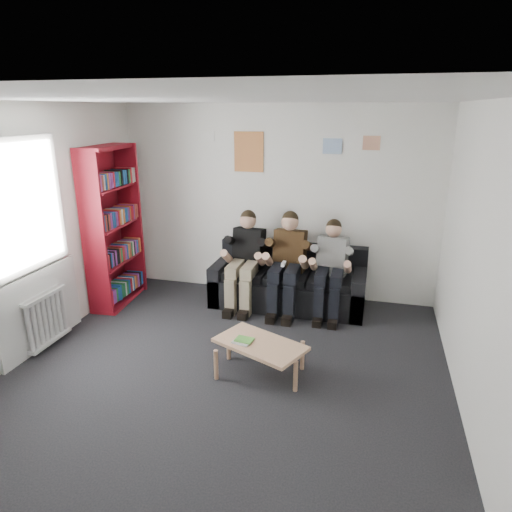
{
  "coord_description": "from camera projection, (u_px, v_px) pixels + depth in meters",
  "views": [
    {
      "loc": [
        1.36,
        -3.75,
        2.62
      ],
      "look_at": [
        0.02,
        1.3,
        0.93
      ],
      "focal_mm": 32.0,
      "sensor_mm": 36.0,
      "label": 1
    }
  ],
  "objects": [
    {
      "name": "person_middle",
      "position": [
        287.0,
        264.0,
        6.07
      ],
      "size": [
        0.42,
        0.9,
        1.33
      ],
      "rotation": [
        0.0,
        0.0,
        -0.06
      ],
      "color": "#4A3318",
      "rests_on": "sofa"
    },
    {
      "name": "window",
      "position": [
        33.0,
        261.0,
        4.99
      ],
      "size": [
        0.05,
        1.3,
        2.36
      ],
      "color": "white",
      "rests_on": "room_shell"
    },
    {
      "name": "poster_blue",
      "position": [
        332.0,
        146.0,
        6.03
      ],
      "size": [
        0.25,
        0.01,
        0.2
      ],
      "primitive_type": "cube",
      "color": "#3E7ED3",
      "rests_on": "room_shell"
    },
    {
      "name": "poster_pink",
      "position": [
        371.0,
        143.0,
        5.89
      ],
      "size": [
        0.22,
        0.01,
        0.18
      ],
      "primitive_type": "cube",
      "color": "#C93E9A",
      "rests_on": "room_shell"
    },
    {
      "name": "radiator",
      "position": [
        47.0,
        318.0,
        5.18
      ],
      "size": [
        0.1,
        0.64,
        0.6
      ],
      "color": "silver",
      "rests_on": "ground"
    },
    {
      "name": "game_cases",
      "position": [
        243.0,
        341.0,
        4.63
      ],
      "size": [
        0.2,
        0.16,
        0.03
      ],
      "rotation": [
        0.0,
        0.0,
        -0.2
      ],
      "color": "silver",
      "rests_on": "coffee_table"
    },
    {
      "name": "person_left",
      "position": [
        245.0,
        261.0,
        6.21
      ],
      "size": [
        0.41,
        0.88,
        1.31
      ],
      "rotation": [
        0.0,
        0.0,
        -0.1
      ],
      "color": "black",
      "rests_on": "sofa"
    },
    {
      "name": "coffee_table",
      "position": [
        260.0,
        346.0,
        4.63
      ],
      "size": [
        0.9,
        0.5,
        0.36
      ],
      "rotation": [
        0.0,
        0.0,
        -0.42
      ],
      "color": "tan",
      "rests_on": "ground"
    },
    {
      "name": "poster_sign",
      "position": [
        208.0,
        136.0,
        6.42
      ],
      "size": [
        0.2,
        0.01,
        0.14
      ],
      "primitive_type": "cube",
      "color": "white",
      "rests_on": "room_shell"
    },
    {
      "name": "sofa",
      "position": [
        289.0,
        284.0,
        6.36
      ],
      "size": [
        2.08,
        0.85,
        0.81
      ],
      "color": "black",
      "rests_on": "ground"
    },
    {
      "name": "bookshelf",
      "position": [
        114.0,
        227.0,
        6.2
      ],
      "size": [
        0.33,
        0.98,
        2.17
      ],
      "rotation": [
        0.0,
        0.0,
        0.09
      ],
      "color": "maroon",
      "rests_on": "ground"
    },
    {
      "name": "poster_large",
      "position": [
        249.0,
        152.0,
        6.34
      ],
      "size": [
        0.42,
        0.01,
        0.55
      ],
      "primitive_type": "cube",
      "color": "gold",
      "rests_on": "room_shell"
    },
    {
      "name": "person_right",
      "position": [
        330.0,
        269.0,
        5.94
      ],
      "size": [
        0.38,
        0.82,
        1.26
      ],
      "rotation": [
        0.0,
        0.0,
        -0.17
      ],
      "color": "silver",
      "rests_on": "sofa"
    },
    {
      "name": "room_shell",
      "position": [
        218.0,
        255.0,
        4.17
      ],
      "size": [
        5.0,
        5.0,
        5.0
      ],
      "color": "black",
      "rests_on": "ground"
    }
  ]
}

